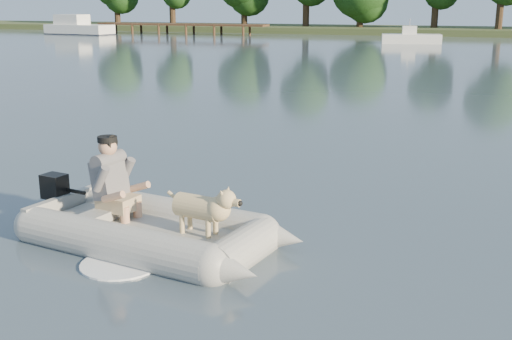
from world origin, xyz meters
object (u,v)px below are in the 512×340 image
at_px(dock, 181,29).
at_px(man, 111,176).
at_px(dog, 198,211).
at_px(cabin_cruiser, 79,25).
at_px(dinghy, 152,198).
at_px(motorboat, 412,32).

distance_m(dock, man, 57.07).
relative_size(dog, cabin_cruiser, 0.13).
relative_size(dinghy, cabin_cruiser, 0.67).
xyz_separation_m(dock, man, (24.62, -51.49, 0.31)).
height_order(dock, dog, dock).
xyz_separation_m(dinghy, cabin_cruiser, (-34.47, 47.63, 0.33)).
bearing_deg(dog, dock, 125.60).
bearing_deg(dinghy, dog, 4.57).
relative_size(man, dog, 1.16).
distance_m(dog, cabin_cruiser, 59.25).
bearing_deg(dock, man, -64.45).
bearing_deg(dock, motorboat, -16.98).
distance_m(cabin_cruiser, motorboat, 32.64).
bearing_deg(dog, dinghy, -175.43).
height_order(dog, cabin_cruiser, cabin_cruiser).
bearing_deg(man, dock, 124.43).
bearing_deg(dinghy, motorboat, 101.41).
xyz_separation_m(man, cabin_cruiser, (-33.74, 47.47, 0.14)).
height_order(dinghy, motorboat, motorboat).
distance_m(dock, dinghy, 57.54).
relative_size(dock, man, 15.69).
xyz_separation_m(dinghy, dog, (0.69, -0.05, -0.08)).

